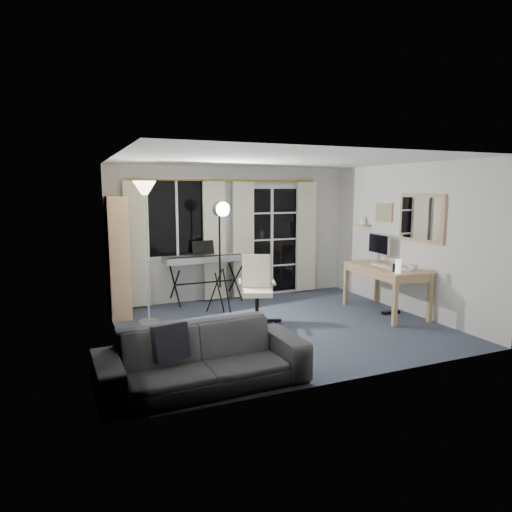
{
  "coord_description": "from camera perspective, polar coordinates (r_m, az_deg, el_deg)",
  "views": [
    {
      "loc": [
        -2.86,
        -5.81,
        1.99
      ],
      "look_at": [
        -0.25,
        0.35,
        1.01
      ],
      "focal_mm": 32.0,
      "sensor_mm": 36.0,
      "label": 1
    }
  ],
  "objects": [
    {
      "name": "french_door",
      "position": [
        8.64,
        1.88,
        1.91
      ],
      "size": [
        1.32,
        0.09,
        2.11
      ],
      "color": "white",
      "rests_on": "floor"
    },
    {
      "name": "monitor",
      "position": [
        8.04,
        15.11,
        1.37
      ],
      "size": [
        0.19,
        0.55,
        0.48
      ],
      "rotation": [
        0.0,
        0.0,
        -0.05
      ],
      "color": "silver",
      "rests_on": "desk"
    },
    {
      "name": "studio_light",
      "position": [
        7.24,
        -4.41,
        4.25
      ],
      "size": [
        0.37,
        0.37,
        1.84
      ],
      "rotation": [
        0.0,
        0.0,
        0.16
      ],
      "color": "black",
      "rests_on": "floor"
    },
    {
      "name": "desk",
      "position": [
        7.62,
        15.92,
        -1.95
      ],
      "size": [
        0.78,
        1.46,
        0.77
      ],
      "rotation": [
        0.0,
        0.0,
        -0.05
      ],
      "color": "tan",
      "rests_on": "floor"
    },
    {
      "name": "bookshelf",
      "position": [
        7.51,
        -17.1,
        -0.43
      ],
      "size": [
        0.34,
        0.89,
        1.89
      ],
      "rotation": [
        0.0,
        0.0,
        -0.04
      ],
      "color": "#A88259",
      "rests_on": "floor"
    },
    {
      "name": "desk_clutter",
      "position": [
        7.42,
        16.57,
        -2.82
      ],
      "size": [
        0.47,
        0.86,
        0.97
      ],
      "rotation": [
        0.0,
        0.0,
        -0.05
      ],
      "color": "white",
      "rests_on": "desk"
    },
    {
      "name": "wall_mirror",
      "position": [
        7.48,
        19.97,
        4.46
      ],
      "size": [
        0.04,
        0.94,
        0.74
      ],
      "color": "#A88259",
      "rests_on": "floor"
    },
    {
      "name": "sofa",
      "position": [
        4.71,
        -6.71,
        -11.31
      ],
      "size": [
        2.12,
        0.68,
        0.82
      ],
      "rotation": [
        0.0,
        0.0,
        0.03
      ],
      "color": "#313134",
      "rests_on": "floor"
    },
    {
      "name": "office_chair",
      "position": [
        6.86,
        0.07,
        -3.38
      ],
      "size": [
        0.71,
        0.71,
        1.02
      ],
      "rotation": [
        0.0,
        0.0,
        -0.35
      ],
      "color": "black",
      "rests_on": "floor"
    },
    {
      "name": "wall_shelf",
      "position": [
        8.52,
        13.2,
        4.2
      ],
      "size": [
        0.16,
        0.3,
        0.18
      ],
      "color": "#A88259",
      "rests_on": "floor"
    },
    {
      "name": "framed_print",
      "position": [
        8.16,
        15.71,
        5.28
      ],
      "size": [
        0.03,
        0.42,
        0.32
      ],
      "color": "#A88259",
      "rests_on": "floor"
    },
    {
      "name": "keyboard_piano",
      "position": [
        7.93,
        -6.35,
        -0.48
      ],
      "size": [
        1.43,
        0.71,
        1.03
      ],
      "rotation": [
        0.0,
        0.0,
        0.02
      ],
      "color": "black",
      "rests_on": "floor"
    },
    {
      "name": "floor",
      "position": [
        6.78,
        3.11,
        -8.84
      ],
      "size": [
        4.5,
        4.0,
        0.02
      ],
      "primitive_type": "cube",
      "color": "#3B4456",
      "rests_on": "ground"
    },
    {
      "name": "mug",
      "position": [
        7.29,
        19.04,
        -1.3
      ],
      "size": [
        0.13,
        0.1,
        0.13
      ],
      "primitive_type": "imported",
      "rotation": [
        0.0,
        0.0,
        -0.05
      ],
      "color": "silver",
      "rests_on": "desk"
    },
    {
      "name": "curtains",
      "position": [
        8.21,
        -3.48,
        2.05
      ],
      "size": [
        3.6,
        0.07,
        2.13
      ],
      "color": "gold",
      "rests_on": "floor"
    },
    {
      "name": "torchiere_lamp",
      "position": [
        6.84,
        -13.68,
        5.65
      ],
      "size": [
        0.38,
        0.38,
        2.11
      ],
      "rotation": [
        0.0,
        0.0,
        -0.16
      ],
      "color": "#B2B2B7",
      "rests_on": "floor"
    },
    {
      "name": "window",
      "position": [
        8.01,
        -9.91,
        4.7
      ],
      "size": [
        1.2,
        0.08,
        1.4
      ],
      "color": "white",
      "rests_on": "floor"
    }
  ]
}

